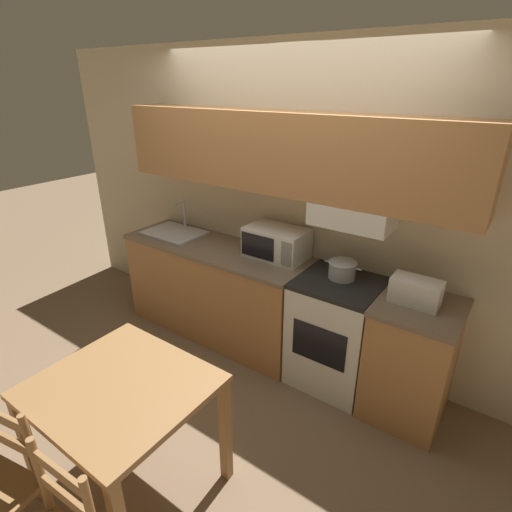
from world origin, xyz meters
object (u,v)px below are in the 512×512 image
at_px(stove_range, 335,332).
at_px(microwave, 276,243).
at_px(sink_basin, 174,232).
at_px(dining_table, 123,402).
at_px(cooking_pot, 342,269).
at_px(toaster, 416,291).

relative_size(stove_range, microwave, 1.76).
bearing_deg(sink_basin, dining_table, -52.79).
bearing_deg(microwave, cooking_pot, -4.45).
distance_m(microwave, dining_table, 1.70).
distance_m(stove_range, cooking_pot, 0.52).
bearing_deg(cooking_pot, microwave, 175.55).
height_order(toaster, sink_basin, sink_basin).
height_order(stove_range, dining_table, stove_range).
xyz_separation_m(microwave, toaster, (1.16, -0.11, -0.04)).
bearing_deg(cooking_pot, stove_range, -76.62).
relative_size(stove_range, dining_table, 1.00).
distance_m(microwave, toaster, 1.17).
bearing_deg(stove_range, sink_basin, -179.87).
distance_m(cooking_pot, toaster, 0.55).
distance_m(toaster, dining_table, 1.91).
height_order(microwave, toaster, microwave).
bearing_deg(toaster, sink_basin, -179.97).
height_order(stove_range, microwave, microwave).
bearing_deg(dining_table, cooking_pot, 71.92).
relative_size(cooking_pot, dining_table, 0.33).
bearing_deg(sink_basin, stove_range, 0.13).
bearing_deg(cooking_pot, toaster, -6.91).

